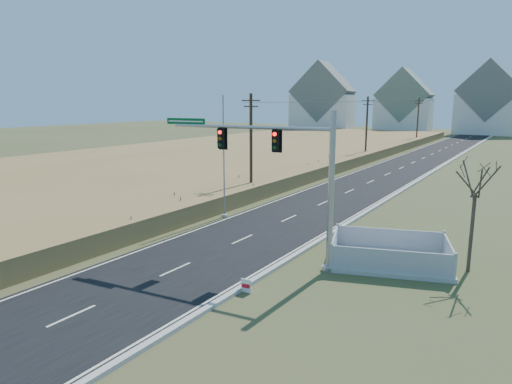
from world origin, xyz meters
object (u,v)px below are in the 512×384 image
at_px(traffic_signal_mast, 294,173).
at_px(bare_tree, 477,177).
at_px(flagpole, 224,170).
at_px(fence_enclosure, 389,259).
at_px(open_sign, 246,286).

relative_size(traffic_signal_mast, bare_tree, 1.67).
bearing_deg(flagpole, fence_enclosure, -14.31).
xyz_separation_m(open_sign, bare_tree, (7.94, 8.10, 4.46)).
bearing_deg(bare_tree, fence_enclosure, -163.98).
relative_size(traffic_signal_mast, fence_enclosure, 1.42).
relative_size(fence_enclosure, open_sign, 11.37).
xyz_separation_m(traffic_signal_mast, flagpole, (-8.89, 6.13, -1.30)).
xyz_separation_m(fence_enclosure, bare_tree, (3.64, 1.05, 4.51)).
xyz_separation_m(traffic_signal_mast, open_sign, (-0.09, -4.27, -4.48)).
distance_m(traffic_signal_mast, bare_tree, 8.73).
bearing_deg(bare_tree, traffic_signal_mast, -153.96).
bearing_deg(open_sign, fence_enclosure, 53.32).
distance_m(traffic_signal_mast, flagpole, 10.88).
xyz_separation_m(traffic_signal_mast, bare_tree, (7.84, 3.83, -0.02)).
xyz_separation_m(fence_enclosure, open_sign, (-4.29, -7.06, 0.05)).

